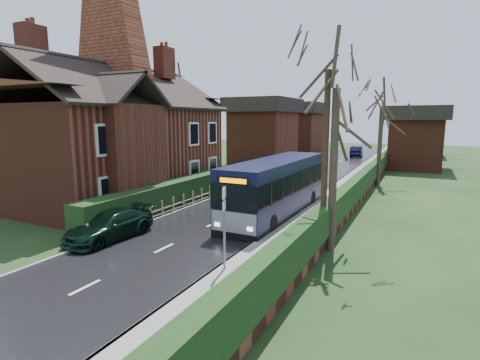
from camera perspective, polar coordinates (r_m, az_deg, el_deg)
The scene contains 18 objects.
ground at distance 17.36m, azimuth -7.45°, elevation -8.33°, with size 140.00×140.00×0.00m, color #2E491F.
road at distance 26.01m, azimuth 4.77°, elevation -2.30°, with size 6.00×100.00×0.02m, color black.
pavement at distance 24.81m, azimuth 13.97°, elevation -2.98°, with size 2.50×100.00×0.14m, color slate.
kerb_right at distance 25.08m, azimuth 11.29°, elevation -2.75°, with size 0.12×100.00×0.14m, color gray.
kerb_left at distance 27.23m, azimuth -1.22°, elevation -1.66°, with size 0.12×100.00×0.10m, color gray.
front_hedge at distance 23.31m, azimuth -8.73°, elevation -1.76°, with size 1.20×16.00×1.60m, color black.
picket_fence at distance 22.97m, azimuth -7.17°, elevation -2.79°, with size 0.10×16.00×0.90m, color gray, non-canonical shape.
right_wall_hedge at distance 24.37m, azimuth 17.62°, elevation -1.09°, with size 0.60×50.00×1.80m.
brick_house at distance 25.81m, azimuth -18.15°, elevation 6.95°, with size 9.30×14.60×10.30m.
bus at distance 20.47m, azimuth 5.59°, elevation -1.19°, with size 2.51×10.13×3.06m.
car_silver at distance 26.86m, azimuth 1.11°, elevation -0.44°, with size 1.62×4.02×1.37m, color #B2B1B6.
car_green at distance 17.48m, azimuth -19.22°, elevation -6.53°, with size 1.74×4.28×1.24m, color black.
car_distant at distance 54.79m, azimuth 17.35°, elevation 4.18°, with size 1.53×4.38×1.44m, color black.
bus_stop_sign at distance 12.67m, azimuth -2.42°, elevation -5.57°, with size 0.22×0.45×3.02m.
telegraph_pole at distance 15.04m, azimuth 12.82°, elevation 2.76°, with size 0.24×0.91×7.08m.
tree_right_near at distance 15.07m, azimuth 14.60°, elevation 15.03°, with size 4.23×4.23×9.12m.
tree_right_far at distance 31.16m, azimuth 20.89°, elevation 11.19°, with size 4.56×4.56×8.80m.
tree_house_side at distance 37.29m, azimuth -9.32°, elevation 13.86°, with size 4.87×4.87×11.06m.
Camera 1 is at (9.20, -13.76, 5.25)m, focal length 28.00 mm.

